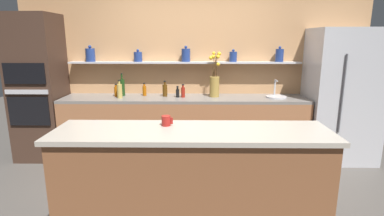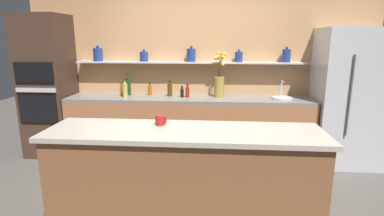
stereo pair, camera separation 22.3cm
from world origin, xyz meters
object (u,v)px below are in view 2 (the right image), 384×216
(bottle_sauce_0, at_px, (150,90))
(coffee_mug, at_px, (160,120))
(oven_tower, at_px, (48,87))
(bottle_spirit_5, at_px, (125,90))
(sink_fixture, at_px, (282,97))
(bottle_sauce_1, at_px, (182,92))
(flower_vase, at_px, (219,83))
(bottle_sauce_2, at_px, (188,92))
(bottle_spirit_6, at_px, (170,90))
(refrigerator, at_px, (351,98))
(bottle_wine_4, at_px, (128,86))
(bottle_sauce_3, at_px, (122,90))

(bottle_sauce_0, relative_size, coffee_mug, 1.96)
(coffee_mug, bearing_deg, oven_tower, 138.57)
(oven_tower, height_order, bottle_spirit_5, oven_tower)
(sink_fixture, height_order, bottle_sauce_1, sink_fixture)
(flower_vase, height_order, bottle_sauce_0, flower_vase)
(bottle_sauce_2, relative_size, bottle_spirit_6, 0.82)
(refrigerator, height_order, bottle_sauce_0, refrigerator)
(bottle_wine_4, bearing_deg, refrigerator, -2.61)
(refrigerator, relative_size, flower_vase, 2.91)
(refrigerator, bearing_deg, flower_vase, 177.01)
(bottle_sauce_1, bearing_deg, bottle_sauce_0, 166.11)
(bottle_wine_4, xyz_separation_m, coffee_mug, (0.84, -1.91, 0.01))
(coffee_mug, bearing_deg, flower_vase, 74.17)
(oven_tower, xyz_separation_m, bottle_sauce_3, (1.12, 0.05, -0.05))
(bottle_sauce_2, bearing_deg, sink_fixture, 0.67)
(oven_tower, bearing_deg, bottle_spirit_5, -3.36)
(flower_vase, relative_size, bottle_sauce_0, 3.39)
(bottle_spirit_6, bearing_deg, bottle_sauce_3, -178.56)
(sink_fixture, bearing_deg, flower_vase, 177.04)
(refrigerator, height_order, bottle_spirit_6, refrigerator)
(bottle_sauce_2, xyz_separation_m, bottle_spirit_6, (-0.27, 0.07, 0.01))
(bottle_sauce_1, distance_m, coffee_mug, 1.80)
(bottle_spirit_5, bearing_deg, oven_tower, 176.64)
(bottle_wine_4, distance_m, bottle_spirit_6, 0.64)
(sink_fixture, xyz_separation_m, bottle_spirit_6, (-1.63, 0.05, 0.07))
(bottle_wine_4, distance_m, coffee_mug, 2.09)
(bottle_sauce_2, xyz_separation_m, bottle_sauce_3, (-0.99, 0.05, -0.00))
(oven_tower, bearing_deg, bottle_spirit_6, 2.05)
(flower_vase, height_order, bottle_sauce_3, flower_vase)
(flower_vase, height_order, bottle_sauce_1, flower_vase)
(bottle_sauce_0, bearing_deg, flower_vase, -3.46)
(sink_fixture, height_order, bottle_wine_4, bottle_wine_4)
(bottle_sauce_0, relative_size, bottle_wine_4, 0.56)
(bottle_sauce_1, distance_m, bottle_spirit_6, 0.20)
(bottle_sauce_0, relative_size, bottle_sauce_2, 1.00)
(bottle_sauce_3, distance_m, bottle_spirit_5, 0.15)
(bottle_sauce_2, height_order, bottle_spirit_6, bottle_spirit_6)
(oven_tower, distance_m, bottle_spirit_6, 1.84)
(refrigerator, relative_size, bottle_spirit_6, 8.17)
(bottle_sauce_0, relative_size, bottle_spirit_6, 0.83)
(bottle_sauce_0, relative_size, bottle_sauce_3, 1.01)
(refrigerator, bearing_deg, oven_tower, 179.52)
(flower_vase, distance_m, bottle_sauce_0, 1.05)
(bottle_wine_4, bearing_deg, bottle_spirit_6, -3.83)
(refrigerator, relative_size, bottle_spirit_5, 7.29)
(bottle_sauce_1, xyz_separation_m, coffee_mug, (0.01, -1.80, 0.07))
(bottle_sauce_3, height_order, bottle_spirit_6, bottle_spirit_6)
(refrigerator, relative_size, bottle_wine_4, 5.58)
(bottle_spirit_5, xyz_separation_m, coffee_mug, (0.84, -1.73, 0.04))
(coffee_mug, bearing_deg, bottle_sauce_3, 116.48)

